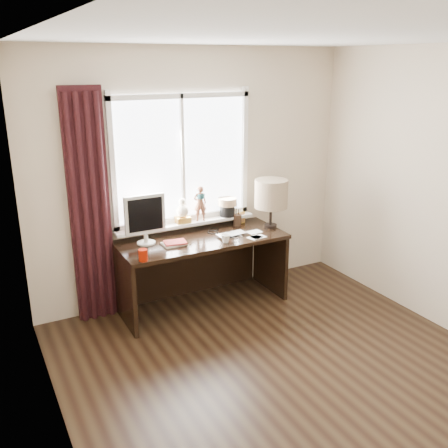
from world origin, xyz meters
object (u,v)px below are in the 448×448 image
mug (226,238)px  desk (198,257)px  table_lamp (271,194)px  laptop (231,234)px  red_cup (143,255)px  monitor (145,216)px

mug → desk: bearing=114.8°
mug → table_lamp: (0.65, 0.20, 0.32)m
mug → laptop: bearing=45.4°
red_cup → desk: size_ratio=0.06×
mug → red_cup: size_ratio=0.84×
laptop → table_lamp: size_ratio=0.59×
desk → table_lamp: size_ratio=3.27×
monitor → laptop: bearing=-12.2°
red_cup → desk: red_cup is taller
red_cup → table_lamp: size_ratio=0.21×
laptop → mug: (-0.15, -0.15, 0.03)m
laptop → monitor: monitor is taller
desk → mug: bearing=-65.2°
laptop → table_lamp: 0.61m
laptop → mug: bearing=-139.0°
laptop → red_cup: red_cup is taller
red_cup → table_lamp: 1.58m
monitor → table_lamp: (1.35, -0.14, 0.09)m
table_lamp → desk: bearing=171.0°
red_cup → monitor: monitor is taller
monitor → table_lamp: bearing=-5.9°
red_cup → laptop: bearing=12.5°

